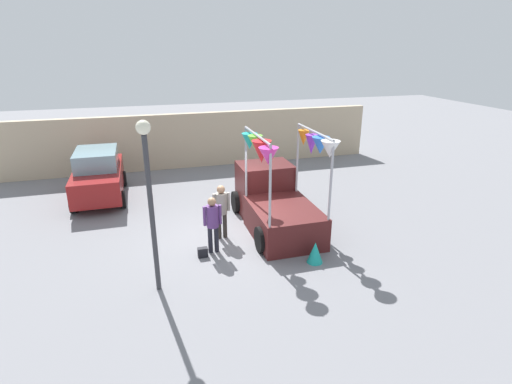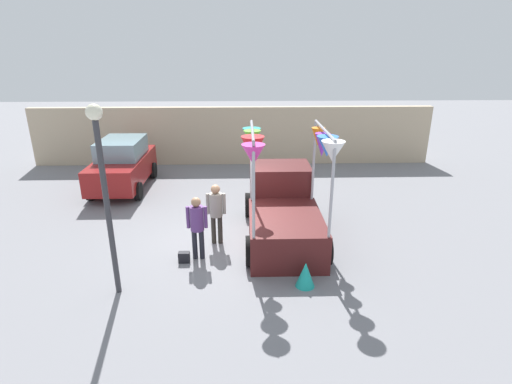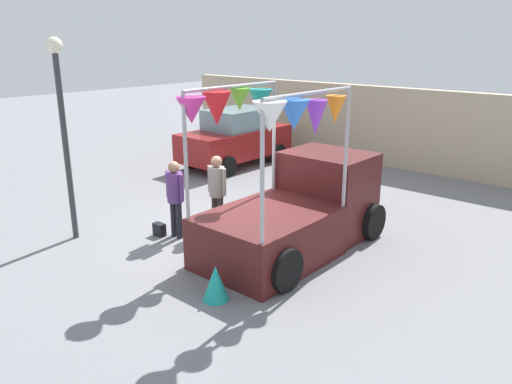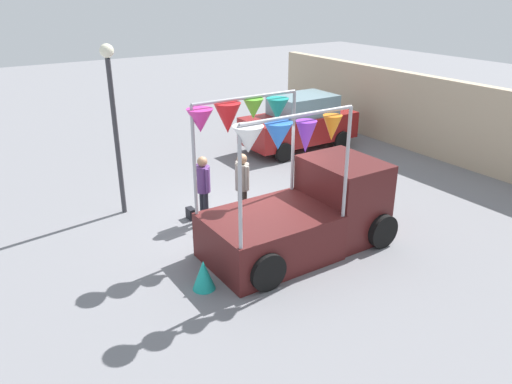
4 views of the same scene
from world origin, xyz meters
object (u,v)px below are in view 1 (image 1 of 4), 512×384
at_px(person_customer, 213,220).
at_px(folded_kite_bundle_teal, 315,252).
at_px(vendor_truck, 274,198).
at_px(person_vendor, 221,207).
at_px(handbag, 203,252).
at_px(parked_car, 98,175).
at_px(street_lamp, 149,185).

distance_m(person_customer, folded_kite_bundle_teal, 2.98).
bearing_deg(vendor_truck, person_vendor, -164.80).
height_order(person_vendor, handbag, person_vendor).
bearing_deg(vendor_truck, handbag, -149.73).
bearing_deg(person_vendor, person_customer, -117.14).
bearing_deg(person_vendor, handbag, -127.02).
relative_size(parked_car, person_customer, 2.38).
bearing_deg(person_customer, person_vendor, 62.86).
bearing_deg(folded_kite_bundle_teal, person_customer, 152.09).
bearing_deg(parked_car, person_vendor, -50.77).
distance_m(parked_car, street_lamp, 7.41).
distance_m(vendor_truck, person_customer, 2.62).
bearing_deg(parked_car, folded_kite_bundle_teal, -49.04).
height_order(vendor_truck, parked_car, vendor_truck).
height_order(vendor_truck, person_customer, vendor_truck).
height_order(person_vendor, street_lamp, street_lamp).
bearing_deg(person_customer, street_lamp, -138.54).
bearing_deg(parked_car, person_customer, -58.28).
relative_size(parked_car, person_vendor, 2.33).
bearing_deg(vendor_truck, street_lamp, -144.60).
distance_m(vendor_truck, handbag, 3.13).
height_order(person_customer, folded_kite_bundle_teal, person_customer).
bearing_deg(person_vendor, folded_kite_bundle_teal, -45.59).
distance_m(person_customer, person_vendor, 0.93).
bearing_deg(vendor_truck, folded_kite_bundle_teal, -83.69).
xyz_separation_m(person_vendor, folded_kite_bundle_teal, (2.14, -2.18, -0.74)).
bearing_deg(parked_car, vendor_truck, -36.52).
bearing_deg(handbag, person_customer, 29.74).
height_order(parked_car, person_vendor, parked_car).
bearing_deg(vendor_truck, person_customer, -149.65).
relative_size(vendor_truck, parked_car, 1.03).
relative_size(person_vendor, handbag, 6.12).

